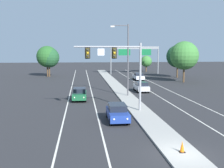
{
  "coord_description": "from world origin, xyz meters",
  "views": [
    {
      "loc": [
        -6.28,
        -16.72,
        6.69
      ],
      "look_at": [
        -3.2,
        11.56,
        3.2
      ],
      "focal_mm": 45.58,
      "sensor_mm": 36.0,
      "label": 1
    }
  ],
  "objects_px": {
    "traffic_cone_median_nose": "(182,147)",
    "street_lamp_median": "(126,56)",
    "car_receding_white": "(138,76)",
    "car_receding_silver": "(141,87)",
    "tree_far_right_b": "(146,61)",
    "overhead_signal_mast": "(119,62)",
    "tree_far_left_a": "(47,57)",
    "tree_far_right_a": "(178,56)",
    "highway_sign_gantry": "(135,51)",
    "tree_far_right_c": "(184,56)",
    "tree_far_left_b": "(49,57)",
    "car_oncoming_blue": "(117,112)",
    "car_oncoming_green": "(80,94)"
  },
  "relations": [
    {
      "from": "car_receding_white",
      "to": "street_lamp_median",
      "type": "bearing_deg",
      "value": -106.08
    },
    {
      "from": "car_receding_silver",
      "to": "tree_far_left_a",
      "type": "height_order",
      "value": "tree_far_left_a"
    },
    {
      "from": "car_receding_white",
      "to": "traffic_cone_median_nose",
      "type": "height_order",
      "value": "car_receding_white"
    },
    {
      "from": "highway_sign_gantry",
      "to": "tree_far_right_b",
      "type": "relative_size",
      "value": 2.76
    },
    {
      "from": "car_receding_white",
      "to": "tree_far_left_b",
      "type": "bearing_deg",
      "value": 152.6
    },
    {
      "from": "car_receding_silver",
      "to": "tree_far_right_b",
      "type": "xyz_separation_m",
      "value": [
        9.91,
        39.45,
        2.31
      ]
    },
    {
      "from": "traffic_cone_median_nose",
      "to": "highway_sign_gantry",
      "type": "distance_m",
      "value": 59.94
    },
    {
      "from": "overhead_signal_mast",
      "to": "car_oncoming_green",
      "type": "relative_size",
      "value": 1.6
    },
    {
      "from": "traffic_cone_median_nose",
      "to": "car_receding_silver",
      "type": "bearing_deg",
      "value": 83.43
    },
    {
      "from": "overhead_signal_mast",
      "to": "traffic_cone_median_nose",
      "type": "height_order",
      "value": "overhead_signal_mast"
    },
    {
      "from": "tree_far_right_b",
      "to": "tree_far_right_c",
      "type": "distance_m",
      "value": 27.9
    },
    {
      "from": "car_receding_white",
      "to": "tree_far_left_b",
      "type": "relative_size",
      "value": 0.62
    },
    {
      "from": "car_oncoming_blue",
      "to": "car_receding_silver",
      "type": "distance_m",
      "value": 18.98
    },
    {
      "from": "tree_far_right_a",
      "to": "tree_far_right_b",
      "type": "xyz_separation_m",
      "value": [
        -3.33,
        18.13,
        -1.88
      ]
    },
    {
      "from": "car_receding_silver",
      "to": "highway_sign_gantry",
      "type": "height_order",
      "value": "highway_sign_gantry"
    },
    {
      "from": "traffic_cone_median_nose",
      "to": "car_receding_white",
      "type": "bearing_deg",
      "value": 82.11
    },
    {
      "from": "tree_far_left_a",
      "to": "tree_far_right_c",
      "type": "height_order",
      "value": "tree_far_right_c"
    },
    {
      "from": "highway_sign_gantry",
      "to": "tree_far_right_c",
      "type": "xyz_separation_m",
      "value": [
        6.22,
        -20.51,
        -0.74
      ]
    },
    {
      "from": "car_receding_silver",
      "to": "tree_far_right_b",
      "type": "height_order",
      "value": "tree_far_right_b"
    },
    {
      "from": "car_receding_silver",
      "to": "tree_far_left_a",
      "type": "relative_size",
      "value": 0.6
    },
    {
      "from": "car_receding_silver",
      "to": "tree_far_left_a",
      "type": "distance_m",
      "value": 32.66
    },
    {
      "from": "tree_far_right_a",
      "to": "tree_far_left_a",
      "type": "relative_size",
      "value": 1.02
    },
    {
      "from": "tree_far_left_a",
      "to": "tree_far_right_a",
      "type": "bearing_deg",
      "value": -10.71
    },
    {
      "from": "car_receding_silver",
      "to": "highway_sign_gantry",
      "type": "bearing_deg",
      "value": 81.11
    },
    {
      "from": "highway_sign_gantry",
      "to": "tree_far_right_a",
      "type": "distance_m",
      "value": 13.66
    },
    {
      "from": "tree_far_right_a",
      "to": "tree_far_left_a",
      "type": "distance_m",
      "value": 31.45
    },
    {
      "from": "car_oncoming_green",
      "to": "tree_far_right_c",
      "type": "relative_size",
      "value": 0.54
    },
    {
      "from": "overhead_signal_mast",
      "to": "traffic_cone_median_nose",
      "type": "xyz_separation_m",
      "value": [
        2.34,
        -12.67,
        -4.81
      ]
    },
    {
      "from": "overhead_signal_mast",
      "to": "tree_far_left_a",
      "type": "height_order",
      "value": "tree_far_left_a"
    },
    {
      "from": "car_receding_silver",
      "to": "tree_far_right_b",
      "type": "relative_size",
      "value": 0.93
    },
    {
      "from": "overhead_signal_mast",
      "to": "car_receding_white",
      "type": "distance_m",
      "value": 32.35
    },
    {
      "from": "overhead_signal_mast",
      "to": "highway_sign_gantry",
      "type": "xyz_separation_m",
      "value": [
        10.48,
        46.44,
        0.84
      ]
    },
    {
      "from": "overhead_signal_mast",
      "to": "car_receding_silver",
      "type": "relative_size",
      "value": 1.61
    },
    {
      "from": "car_oncoming_blue",
      "to": "tree_far_left_b",
      "type": "height_order",
      "value": "tree_far_left_b"
    },
    {
      "from": "street_lamp_median",
      "to": "car_receding_silver",
      "type": "distance_m",
      "value": 7.28
    },
    {
      "from": "car_receding_silver",
      "to": "tree_far_right_a",
      "type": "xyz_separation_m",
      "value": [
        13.24,
        21.32,
        4.19
      ]
    },
    {
      "from": "car_receding_white",
      "to": "car_oncoming_blue",
      "type": "bearing_deg",
      "value": -104.66
    },
    {
      "from": "traffic_cone_median_nose",
      "to": "tree_far_left_a",
      "type": "bearing_deg",
      "value": 105.07
    },
    {
      "from": "car_oncoming_blue",
      "to": "street_lamp_median",
      "type": "bearing_deg",
      "value": 77.55
    },
    {
      "from": "overhead_signal_mast",
      "to": "car_oncoming_green",
      "type": "distance_m",
      "value": 9.9
    },
    {
      "from": "street_lamp_median",
      "to": "tree_far_right_b",
      "type": "xyz_separation_m",
      "value": [
        13.02,
        43.76,
        -2.66
      ]
    },
    {
      "from": "street_lamp_median",
      "to": "tree_far_left_a",
      "type": "bearing_deg",
      "value": 114.82
    },
    {
      "from": "tree_far_left_b",
      "to": "highway_sign_gantry",
      "type": "bearing_deg",
      "value": 12.89
    },
    {
      "from": "car_receding_silver",
      "to": "car_receding_white",
      "type": "xyz_separation_m",
      "value": [
        2.94,
        16.66,
        0.0
      ]
    },
    {
      "from": "street_lamp_median",
      "to": "tree_far_right_c",
      "type": "height_order",
      "value": "street_lamp_median"
    },
    {
      "from": "car_receding_white",
      "to": "tree_far_left_b",
      "type": "height_order",
      "value": "tree_far_left_b"
    },
    {
      "from": "car_oncoming_blue",
      "to": "car_oncoming_green",
      "type": "height_order",
      "value": "same"
    },
    {
      "from": "traffic_cone_median_nose",
      "to": "street_lamp_median",
      "type": "bearing_deg",
      "value": 90.01
    },
    {
      "from": "car_receding_silver",
      "to": "tree_far_right_b",
      "type": "bearing_deg",
      "value": 75.9
    },
    {
      "from": "tree_far_right_a",
      "to": "tree_far_right_b",
      "type": "height_order",
      "value": "tree_far_right_a"
    }
  ]
}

